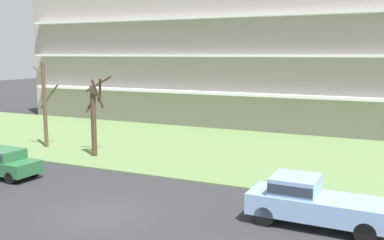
% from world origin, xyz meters
% --- Properties ---
extents(ground, '(160.00, 160.00, 0.00)m').
position_xyz_m(ground, '(0.00, 0.00, 0.00)').
color(ground, '#2D2D30').
extents(grass_lawn_strip, '(80.00, 16.00, 0.08)m').
position_xyz_m(grass_lawn_strip, '(0.00, 14.00, 0.04)').
color(grass_lawn_strip, '#66844C').
rests_on(grass_lawn_strip, ground).
extents(apartment_building, '(49.29, 14.54, 13.31)m').
position_xyz_m(apartment_building, '(0.00, 28.80, 6.65)').
color(apartment_building, '#9E938C').
rests_on(apartment_building, ground).
extents(tree_far_left, '(1.49, 1.53, 6.23)m').
position_xyz_m(tree_far_left, '(-11.72, 9.43, 3.25)').
color(tree_far_left, brown).
rests_on(tree_far_left, ground).
extents(tree_left, '(1.90, 1.76, 5.40)m').
position_xyz_m(tree_left, '(-6.73, 8.62, 2.90)').
color(tree_left, '#4C3828').
rests_on(tree_left, ground).
extents(sedan_green_near_left, '(4.50, 2.05, 1.57)m').
position_xyz_m(sedan_green_near_left, '(-8.49, 2.50, 0.87)').
color(sedan_green_near_left, '#2D6B3D').
rests_on(sedan_green_near_left, ground).
extents(pickup_blue_center_left, '(5.45, 2.14, 1.95)m').
position_xyz_m(pickup_blue_center_left, '(8.43, 2.51, 1.02)').
color(pickup_blue_center_left, '#8CB2E0').
rests_on(pickup_blue_center_left, ground).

